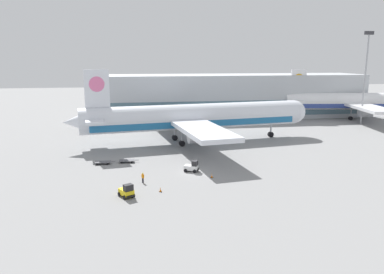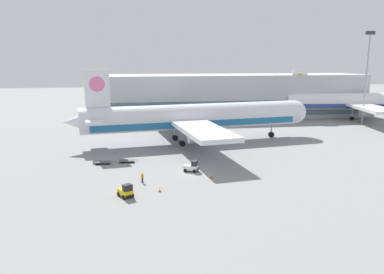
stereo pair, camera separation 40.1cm
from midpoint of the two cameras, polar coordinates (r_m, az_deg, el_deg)
ground_plane at (r=64.78m, az=0.22°, el=-5.41°), size 400.00×400.00×0.00m
terminal_building at (r=126.17m, az=5.42°, el=6.27°), size 90.00×18.20×14.00m
light_mast at (r=121.34m, az=24.84°, el=8.96°), size 2.80×0.50×26.87m
airplane_main at (r=86.49m, az=-0.12°, el=2.97°), size 57.86×48.65×17.00m
airplane_distant at (r=132.56m, az=23.83°, el=4.90°), size 53.83×45.26×15.82m
baggage_tug_foreground at (r=65.04m, az=-0.15°, el=-4.53°), size 2.79×2.39×2.00m
baggage_tug_mid at (r=54.24m, az=-10.11°, el=-8.13°), size 2.50×2.81×2.00m
baggage_dolly_lead at (r=71.58m, az=-13.57°, el=-3.74°), size 3.73×1.60×0.48m
baggage_dolly_second at (r=71.75m, az=-10.05°, el=-3.55°), size 3.73×1.60×0.48m
ground_crew_near at (r=59.76m, az=-7.70°, el=-6.05°), size 0.41×0.45×1.67m
traffic_cone_near at (r=61.98m, az=2.85°, el=-5.91°), size 0.40×0.40×0.69m
traffic_cone_far at (r=55.83m, az=-5.03°, el=-7.99°), size 0.40×0.40×0.67m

